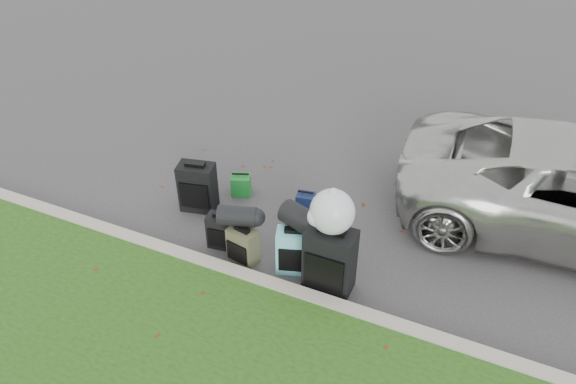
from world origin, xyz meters
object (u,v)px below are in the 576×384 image
at_px(suitcase_large_black_left, 198,187).
at_px(suitcase_olive, 243,246).
at_px(suitcase_large_black_right, 330,260).
at_px(suitcase_small_black, 223,231).
at_px(tote_navy, 306,202).
at_px(suitcase_teal, 294,251).
at_px(tote_green, 241,185).

height_order(suitcase_large_black_left, suitcase_olive, suitcase_large_black_left).
xyz_separation_m(suitcase_large_black_left, suitcase_large_black_right, (2.20, -0.69, 0.07)).
relative_size(suitcase_small_black, tote_navy, 1.82).
distance_m(suitcase_large_black_right, tote_navy, 1.53).
bearing_deg(suitcase_olive, suitcase_large_black_left, 157.13).
bearing_deg(tote_navy, suitcase_large_black_left, -167.69).
relative_size(suitcase_large_black_left, suitcase_teal, 1.18).
xyz_separation_m(tote_green, tote_navy, (1.00, 0.04, -0.02)).
bearing_deg(suitcase_small_black, tote_navy, 51.32).
height_order(suitcase_large_black_left, suitcase_large_black_right, suitcase_large_black_right).
distance_m(suitcase_small_black, tote_navy, 1.32).
bearing_deg(suitcase_small_black, suitcase_large_black_right, -12.73).
distance_m(suitcase_teal, tote_navy, 1.21).
xyz_separation_m(suitcase_small_black, tote_green, (-0.33, 1.10, -0.09)).
relative_size(suitcase_teal, suitcase_large_black_right, 0.71).
bearing_deg(suitcase_large_black_left, tote_green, 41.53).
relative_size(suitcase_small_black, tote_green, 1.56).
xyz_separation_m(suitcase_large_black_left, tote_green, (0.38, 0.53, -0.20)).
relative_size(suitcase_large_black_left, suitcase_olive, 1.44).
bearing_deg(tote_green, suitcase_small_black, -95.22).
distance_m(suitcase_olive, suitcase_large_black_right, 1.14).
bearing_deg(suitcase_large_black_right, tote_green, 146.28).
height_order(suitcase_small_black, tote_navy, suitcase_small_black).
bearing_deg(suitcase_large_black_left, suitcase_small_black, -51.54).
xyz_separation_m(suitcase_small_black, suitcase_olive, (0.37, -0.14, 0.01)).
bearing_deg(suitcase_small_black, tote_green, 98.50).
distance_m(suitcase_olive, tote_navy, 1.32).
xyz_separation_m(suitcase_large_black_left, suitcase_teal, (1.71, -0.59, -0.05)).
bearing_deg(suitcase_small_black, suitcase_large_black_left, 133.40).
bearing_deg(suitcase_teal, suitcase_olive, 172.38).
height_order(suitcase_olive, tote_navy, suitcase_olive).
bearing_deg(tote_navy, tote_green, 171.92).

